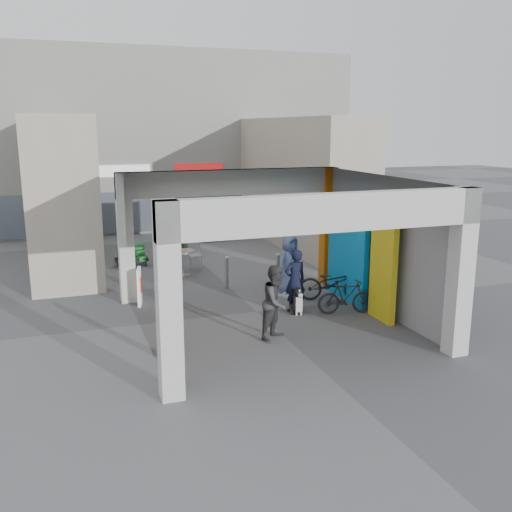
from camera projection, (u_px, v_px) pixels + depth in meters
name	position (u px, v px, depth m)	size (l,w,h in m)	color
ground	(257.00, 312.00, 14.71)	(90.00, 90.00, 0.00)	#5C5C61
arcade_canopy	(289.00, 228.00, 13.62)	(6.40, 6.45, 6.40)	#B6B7B2
far_building	(157.00, 141.00, 26.68)	(18.00, 4.08, 8.00)	white
plaza_bldg_left	(61.00, 191.00, 19.59)	(2.00, 9.00, 5.00)	#ADA28F
plaza_bldg_right	(300.00, 183.00, 22.51)	(2.00, 9.00, 5.00)	#ADA28F
bollard_left	(180.00, 276.00, 16.49)	(0.09, 0.09, 0.89)	gray
bollard_center	(227.00, 273.00, 16.74)	(0.09, 0.09, 0.94)	gray
bollard_right	(278.00, 269.00, 17.25)	(0.09, 0.09, 0.90)	gray
advert_board_near	(168.00, 337.00, 11.55)	(0.18, 0.56, 1.00)	white
advert_board_far	(139.00, 286.00, 15.19)	(0.20, 0.55, 1.00)	white
cafe_set	(177.00, 263.00, 18.46)	(1.62, 1.31, 0.98)	#B6B6BB
produce_stand	(131.00, 258.00, 19.48)	(1.08, 0.59, 0.71)	black
crate_stack	(189.00, 242.00, 22.05)	(0.48, 0.39, 0.56)	#185619
border_collie	(297.00, 303.00, 14.48)	(0.27, 0.52, 0.72)	black
man_with_dog	(295.00, 281.00, 14.58)	(0.60, 0.39, 1.63)	black
man_back_turned	(277.00, 302.00, 12.71)	(0.82, 0.64, 1.69)	#3B3B3E
man_elderly	(289.00, 264.00, 16.17)	(0.83, 0.54, 1.71)	#5E78B7
man_crates	(177.00, 227.00, 21.55)	(1.14, 0.47, 1.94)	black
bicycle_front	(333.00, 283.00, 15.57)	(0.65, 1.87, 0.98)	black
bicycle_rear	(346.00, 297.00, 14.47)	(0.42, 1.47, 0.89)	black
white_van	(235.00, 221.00, 24.64)	(1.61, 4.01, 1.36)	silver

